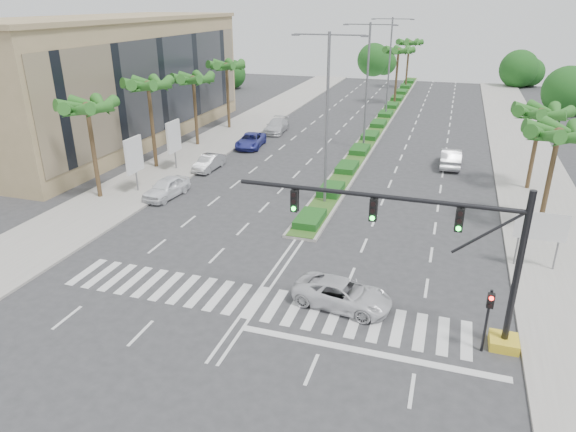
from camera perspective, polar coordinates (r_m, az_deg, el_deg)
name	(u,v)px	position (r m, az deg, el deg)	size (l,w,h in m)	color
ground	(256,302)	(25.90, -3.63, -9.54)	(160.00, 160.00, 0.00)	#333335
footpath_right	(539,198)	(43.12, 26.15, 1.80)	(6.00, 120.00, 0.15)	gray
footpath_left	(181,162)	(48.59, -11.86, 5.89)	(6.00, 120.00, 0.15)	gray
median	(384,118)	(67.21, 10.66, 10.66)	(2.20, 75.00, 0.20)	gray
median_grass	(384,117)	(67.18, 10.67, 10.76)	(1.80, 75.00, 0.04)	#2D571E
building	(112,82)	(58.10, -19.00, 13.90)	(12.00, 36.00, 12.00)	tan
signal_gantry	(459,269)	(22.80, 18.51, -5.57)	(12.60, 1.20, 7.20)	gold
pedestrian_signal	(488,311)	(23.00, 21.38, -9.83)	(0.28, 0.36, 3.00)	black
direction_sign	(541,229)	(30.92, 26.28, -1.28)	(2.70, 0.11, 3.40)	slate
billboard_near	(134,155)	(40.95, -16.75, 6.46)	(0.18, 2.10, 4.35)	slate
billboard_far	(174,137)	(45.83, -12.59, 8.56)	(0.18, 2.10, 4.35)	slate
palm_left_near	(87,110)	(39.75, -21.41, 10.93)	(4.57, 4.68, 7.55)	brown
palm_left_mid	(148,87)	(46.07, -15.26, 13.63)	(4.57, 4.68, 7.95)	brown
palm_left_far	(193,81)	(52.98, -10.47, 14.51)	(4.57, 4.68, 7.35)	brown
palm_left_end	(227,68)	(60.05, -6.83, 16.04)	(4.57, 4.68, 7.75)	brown
palm_right_near	(558,136)	(35.66, 27.82, 7.85)	(4.57, 4.68, 7.05)	brown
palm_right_far	(541,115)	(43.46, 26.27, 10.02)	(4.57, 4.68, 6.75)	brown
palm_median_a	(398,52)	(76.01, 12.17, 17.34)	(4.57, 4.68, 8.05)	brown
palm_median_b	(409,44)	(90.89, 13.32, 18.07)	(4.57, 4.68, 8.05)	brown
streetlight_near	(327,112)	(35.94, 4.38, 11.49)	(5.10, 0.25, 12.00)	slate
streetlight_mid	(367,80)	(51.42, 8.80, 14.73)	(5.10, 0.25, 12.00)	slate
streetlight_far	(390,62)	(67.15, 11.21, 16.43)	(5.10, 0.25, 12.00)	slate
car_parked_a	(166,188)	(39.96, -13.36, 3.08)	(1.77, 4.40, 1.50)	white
car_parked_b	(209,163)	(45.93, -8.79, 5.89)	(1.39, 3.99, 1.32)	#AFB1B5
car_parked_c	(251,141)	(52.78, -4.17, 8.36)	(2.30, 4.99, 1.39)	#313697
car_parked_d	(276,126)	(58.87, -1.30, 9.97)	(2.04, 5.03, 1.46)	silver
car_crossing	(343,294)	(25.37, 6.09, -8.61)	(2.23, 4.83, 1.34)	silver
car_right	(451,158)	(48.51, 17.63, 6.19)	(1.74, 4.98, 1.64)	#B7B6BB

